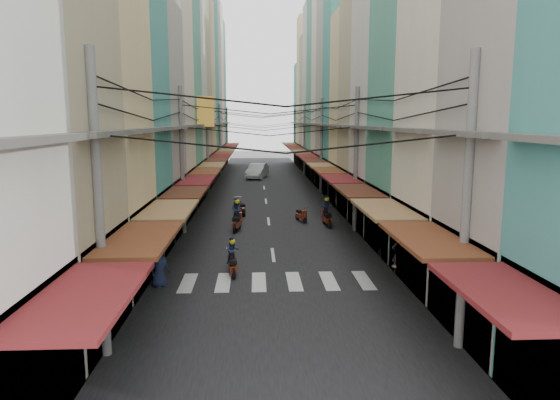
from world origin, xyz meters
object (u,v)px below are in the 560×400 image
object	(u,v)px
white_car	(257,178)
market_umbrella	(473,242)
traffic_sign	(393,209)
bicycle	(434,258)

from	to	relation	value
white_car	market_umbrella	world-z (taller)	market_umbrella
traffic_sign	market_umbrella	bearing A→B (deg)	-78.35
white_car	market_umbrella	xyz separation A→B (m)	(7.66, -37.81, 2.00)
bicycle	white_car	bearing A→B (deg)	-4.40
market_umbrella	traffic_sign	size ratio (longest dim) A/B	0.77
bicycle	market_umbrella	size ratio (longest dim) A/B	0.72
white_car	market_umbrella	bearing A→B (deg)	-66.37
white_car	traffic_sign	world-z (taller)	traffic_sign
white_car	bicycle	distance (m)	33.77
white_car	bicycle	world-z (taller)	white_car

